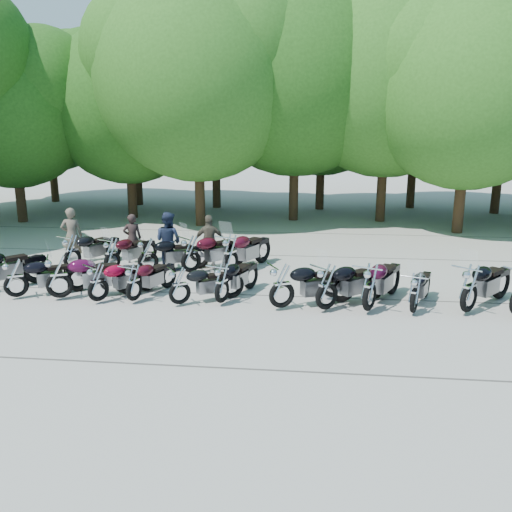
# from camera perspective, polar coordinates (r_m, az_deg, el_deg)

# --- Properties ---
(ground) EXTENTS (90.00, 90.00, 0.00)m
(ground) POSITION_cam_1_polar(r_m,az_deg,el_deg) (13.36, -0.70, -6.15)
(ground) COLOR gray
(ground) RESTS_ON ground
(tree_1) EXTENTS (6.97, 6.97, 8.55)m
(tree_1) POSITION_cam_1_polar(r_m,az_deg,el_deg) (27.28, -24.36, 13.83)
(tree_1) COLOR #3A2614
(tree_1) RESTS_ON ground
(tree_2) EXTENTS (7.31, 7.31, 8.97)m
(tree_2) POSITION_cam_1_polar(r_m,az_deg,el_deg) (26.76, -13.42, 15.22)
(tree_2) COLOR #3A2614
(tree_2) RESTS_ON ground
(tree_3) EXTENTS (8.70, 8.70, 10.67)m
(tree_3) POSITION_cam_1_polar(r_m,az_deg,el_deg) (24.27, -6.23, 18.05)
(tree_3) COLOR #3A2614
(tree_3) RESTS_ON ground
(tree_4) EXTENTS (9.13, 9.13, 11.20)m
(tree_4) POSITION_cam_1_polar(r_m,az_deg,el_deg) (25.62, 4.20, 18.58)
(tree_4) COLOR #3A2614
(tree_4) RESTS_ON ground
(tree_5) EXTENTS (9.04, 9.04, 11.10)m
(tree_5) POSITION_cam_1_polar(r_m,az_deg,el_deg) (25.90, 13.72, 18.05)
(tree_5) COLOR #3A2614
(tree_5) RESTS_ON ground
(tree_6) EXTENTS (8.00, 8.00, 9.82)m
(tree_6) POSITION_cam_1_polar(r_m,az_deg,el_deg) (24.06, 21.59, 16.00)
(tree_6) COLOR #3A2614
(tree_6) RESTS_ON ground
(tree_9) EXTENTS (7.59, 7.59, 9.32)m
(tree_9) POSITION_cam_1_polar(r_m,az_deg,el_deg) (33.59, -21.16, 14.73)
(tree_9) COLOR #3A2614
(tree_9) RESTS_ON ground
(tree_10) EXTENTS (7.78, 7.78, 9.55)m
(tree_10) POSITION_cam_1_polar(r_m,az_deg,el_deg) (31.01, -12.74, 15.69)
(tree_10) COLOR #3A2614
(tree_10) RESTS_ON ground
(tree_11) EXTENTS (7.56, 7.56, 9.28)m
(tree_11) POSITION_cam_1_polar(r_m,az_deg,el_deg) (29.35, -4.34, 15.78)
(tree_11) COLOR #3A2614
(tree_11) RESTS_ON ground
(tree_12) EXTENTS (7.88, 7.88, 9.67)m
(tree_12) POSITION_cam_1_polar(r_m,az_deg,el_deg) (28.93, 7.02, 16.20)
(tree_12) COLOR #3A2614
(tree_12) RESTS_ON ground
(tree_13) EXTENTS (8.31, 8.31, 10.20)m
(tree_13) POSITION_cam_1_polar(r_m,az_deg,el_deg) (30.39, 16.66, 16.22)
(tree_13) COLOR #3A2614
(tree_13) RESTS_ON ground
(tree_14) EXTENTS (8.02, 8.02, 9.84)m
(tree_14) POSITION_cam_1_polar(r_m,az_deg,el_deg) (29.99, 24.89, 15.17)
(tree_14) COLOR #3A2614
(tree_14) RESTS_ON ground
(motorcycle_1) EXTENTS (2.20, 1.73, 1.23)m
(motorcycle_1) POSITION_cam_1_polar(r_m,az_deg,el_deg) (15.61, -24.00, -2.02)
(motorcycle_1) COLOR black
(motorcycle_1) RESTS_ON ground
(motorcycle_2) EXTENTS (2.52, 1.66, 1.37)m
(motorcycle_2) POSITION_cam_1_polar(r_m,az_deg,el_deg) (15.06, -20.04, -1.92)
(motorcycle_2) COLOR #3C0827
(motorcycle_2) RESTS_ON ground
(motorcycle_3) EXTENTS (1.80, 2.04, 1.18)m
(motorcycle_3) POSITION_cam_1_polar(r_m,az_deg,el_deg) (14.54, -16.32, -2.58)
(motorcycle_3) COLOR maroon
(motorcycle_3) RESTS_ON ground
(motorcycle_4) EXTENTS (1.32, 2.13, 1.16)m
(motorcycle_4) POSITION_cam_1_polar(r_m,az_deg,el_deg) (14.35, -12.77, -2.62)
(motorcycle_4) COLOR #370712
(motorcycle_4) RESTS_ON ground
(motorcycle_5) EXTENTS (2.04, 1.62, 1.15)m
(motorcycle_5) POSITION_cam_1_polar(r_m,az_deg,el_deg) (13.87, -8.05, -3.01)
(motorcycle_5) COLOR black
(motorcycle_5) RESTS_ON ground
(motorcycle_6) EXTENTS (1.40, 2.26, 1.23)m
(motorcycle_6) POSITION_cam_1_polar(r_m,az_deg,el_deg) (13.86, -3.62, -2.74)
(motorcycle_6) COLOR black
(motorcycle_6) RESTS_ON ground
(motorcycle_7) EXTENTS (2.45, 1.73, 1.35)m
(motorcycle_7) POSITION_cam_1_polar(r_m,az_deg,el_deg) (13.43, 2.74, -3.01)
(motorcycle_7) COLOR black
(motorcycle_7) RESTS_ON ground
(motorcycle_8) EXTENTS (2.30, 2.15, 1.37)m
(motorcycle_8) POSITION_cam_1_polar(r_m,az_deg,el_deg) (13.42, 7.49, -3.09)
(motorcycle_8) COLOR black
(motorcycle_8) RESTS_ON ground
(motorcycle_9) EXTENTS (1.77, 2.58, 1.41)m
(motorcycle_9) POSITION_cam_1_polar(r_m,az_deg,el_deg) (13.49, 11.90, -3.08)
(motorcycle_9) COLOR #34071D
(motorcycle_9) RESTS_ON ground
(motorcycle_10) EXTENTS (1.33, 2.17, 1.17)m
(motorcycle_10) POSITION_cam_1_polar(r_m,az_deg,el_deg) (13.69, 16.38, -3.64)
(motorcycle_10) COLOR black
(motorcycle_10) RESTS_ON ground
(motorcycle_11) EXTENTS (2.22, 2.40, 1.42)m
(motorcycle_11) POSITION_cam_1_polar(r_m,az_deg,el_deg) (14.09, 21.57, -3.04)
(motorcycle_11) COLOR black
(motorcycle_11) RESTS_ON ground
(motorcycle_14) EXTENTS (1.67, 2.37, 1.30)m
(motorcycle_14) POSITION_cam_1_polar(r_m,az_deg,el_deg) (17.91, -18.83, 0.52)
(motorcycle_14) COLOR black
(motorcycle_14) RESTS_ON ground
(motorcycle_15) EXTENTS (1.61, 2.25, 1.24)m
(motorcycle_15) POSITION_cam_1_polar(r_m,az_deg,el_deg) (17.34, -14.93, 0.27)
(motorcycle_15) COLOR black
(motorcycle_15) RESTS_ON ground
(motorcycle_16) EXTENTS (2.30, 1.67, 1.27)m
(motorcycle_16) POSITION_cam_1_polar(r_m,az_deg,el_deg) (16.96, -11.32, 0.22)
(motorcycle_16) COLOR black
(motorcycle_16) RESTS_ON ground
(motorcycle_17) EXTENTS (2.24, 2.24, 1.37)m
(motorcycle_17) POSITION_cam_1_polar(r_m,az_deg,el_deg) (16.67, -6.88, 0.34)
(motorcycle_17) COLOR #3F0814
(motorcycle_17) RESTS_ON ground
(motorcycle_18) EXTENTS (1.83, 2.64, 1.44)m
(motorcycle_18) POSITION_cam_1_polar(r_m,az_deg,el_deg) (16.40, -2.72, 0.33)
(motorcycle_18) COLOR #3E0816
(motorcycle_18) RESTS_ON ground
(rider_0) EXTENTS (0.79, 0.65, 1.87)m
(rider_0) POSITION_cam_1_polar(r_m,az_deg,el_deg) (18.80, -18.81, 2.04)
(rider_0) COLOR brown
(rider_0) RESTS_ON ground
(rider_1) EXTENTS (1.11, 1.01, 1.85)m
(rider_1) POSITION_cam_1_polar(r_m,az_deg,el_deg) (17.30, -9.22, 1.58)
(rider_1) COLOR #202A44
(rider_1) RESTS_ON ground
(rider_2) EXTENTS (1.08, 0.64, 1.72)m
(rider_2) POSITION_cam_1_polar(r_m,az_deg,el_deg) (17.36, -4.90, 1.53)
(rider_2) COLOR brown
(rider_2) RESTS_ON ground
(rider_3) EXTENTS (0.70, 0.58, 1.65)m
(rider_3) POSITION_cam_1_polar(r_m,az_deg,el_deg) (18.39, -12.88, 1.82)
(rider_3) COLOR black
(rider_3) RESTS_ON ground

